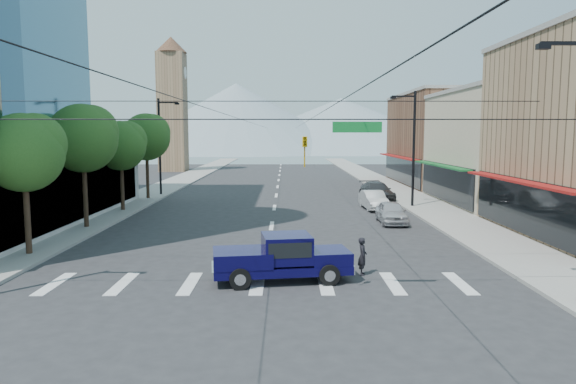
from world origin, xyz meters
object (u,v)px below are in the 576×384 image
(parked_car_near, at_px, (391,212))
(parked_car_mid, at_px, (373,200))
(pedestrian, at_px, (363,256))
(parked_car_far, at_px, (377,191))
(pickup_truck, at_px, (281,257))

(parked_car_near, relative_size, parked_car_mid, 0.97)
(parked_car_near, height_order, parked_car_mid, same)
(pedestrian, relative_size, parked_car_far, 0.29)
(pickup_truck, distance_m, parked_car_far, 25.85)
(parked_car_mid, bearing_deg, parked_car_far, 73.17)
(pickup_truck, relative_size, parked_car_far, 1.05)
(parked_car_near, relative_size, parked_car_far, 0.77)
(pickup_truck, distance_m, pedestrian, 3.42)
(parked_car_mid, bearing_deg, pickup_truck, -113.89)
(parked_car_far, bearing_deg, pickup_truck, -114.01)
(parked_car_far, bearing_deg, pedestrian, -107.17)
(pickup_truck, distance_m, parked_car_mid, 20.42)
(pedestrian, relative_size, parked_car_mid, 0.36)
(pedestrian, relative_size, parked_car_near, 0.37)
(pickup_truck, height_order, parked_car_mid, pickup_truck)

